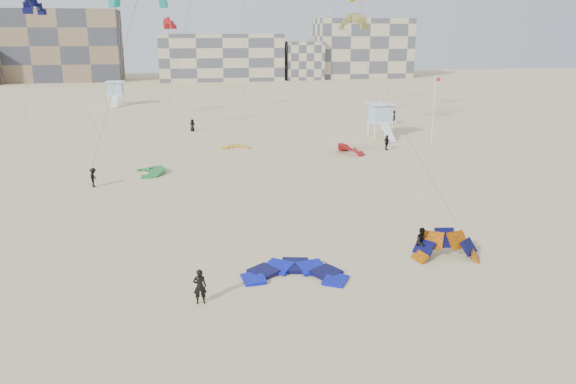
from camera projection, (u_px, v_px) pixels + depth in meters
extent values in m
plane|color=#CFC18B|center=(211.00, 296.00, 26.90)|extent=(320.00, 320.00, 0.00)
imported|color=black|center=(200.00, 286.00, 25.99)|extent=(0.63, 0.42, 1.71)
imported|color=black|center=(422.00, 242.00, 31.47)|extent=(0.94, 0.79, 1.71)
imported|color=black|center=(94.00, 177.00, 45.83)|extent=(0.73, 1.10, 1.59)
imported|color=black|center=(387.00, 143.00, 60.24)|extent=(0.63, 1.04, 1.66)
imported|color=black|center=(192.00, 125.00, 71.87)|extent=(0.90, 0.75, 1.56)
imported|color=black|center=(393.00, 117.00, 77.88)|extent=(0.56, 1.75, 1.88)
cylinder|color=#3F3F3F|center=(112.00, 95.00, 41.31)|extent=(5.22, 6.24, 13.56)
cylinder|color=#3F3F3F|center=(344.00, 28.00, 43.26)|extent=(7.09, 27.18, 23.14)
cylinder|color=#3F3F3F|center=(64.00, 68.00, 54.19)|extent=(8.69, 10.72, 15.79)
cylinder|color=#3F3F3F|center=(183.00, 35.00, 64.70)|extent=(6.10, 6.43, 21.91)
cylinder|color=#3F3F3F|center=(371.00, 82.00, 60.37)|extent=(0.51, 12.93, 12.26)
cylinder|color=#3F3F3F|center=(377.00, 56.00, 78.95)|extent=(6.19, 0.20, 16.13)
cylinder|color=#3F3F3F|center=(29.00, 68.00, 67.37)|extent=(1.16, 7.38, 14.16)
cylinder|color=#3F3F3F|center=(244.00, 20.00, 74.77)|extent=(0.15, 1.37, 25.72)
cylinder|color=#3F3F3F|center=(162.00, 69.00, 80.54)|extent=(2.62, 5.08, 12.36)
cube|color=white|center=(380.00, 121.00, 67.76)|extent=(2.86, 2.86, 0.14)
cube|color=#9EBDD8|center=(381.00, 113.00, 67.46)|extent=(2.35, 2.35, 2.00)
cube|color=white|center=(381.00, 104.00, 67.17)|extent=(2.96, 2.96, 0.16)
cube|color=white|center=(388.00, 133.00, 65.47)|extent=(1.06, 2.86, 1.66)
cube|color=white|center=(116.00, 94.00, 97.47)|extent=(2.94, 2.94, 0.14)
cube|color=#9EBDD8|center=(115.00, 88.00, 97.17)|extent=(2.42, 2.42, 2.02)
cube|color=white|center=(115.00, 82.00, 96.87)|extent=(3.05, 3.05, 0.16)
cube|color=white|center=(115.00, 102.00, 95.15)|extent=(1.12, 2.91, 1.68)
cylinder|color=white|center=(434.00, 109.00, 63.61)|extent=(0.10, 0.10, 7.63)
cube|color=#BA183A|center=(438.00, 80.00, 62.75)|extent=(0.57, 0.02, 0.38)
cube|color=#7C624B|center=(65.00, 46.00, 145.74)|extent=(28.00, 14.00, 18.00)
cube|color=#C1B18D|center=(221.00, 57.00, 149.92)|extent=(32.00, 16.00, 12.00)
cube|color=#C1B18D|center=(362.00, 48.00, 158.42)|extent=(26.00, 14.00, 16.00)
cube|color=#C1B18D|center=(303.00, 60.00, 152.24)|extent=(10.00, 10.00, 10.00)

